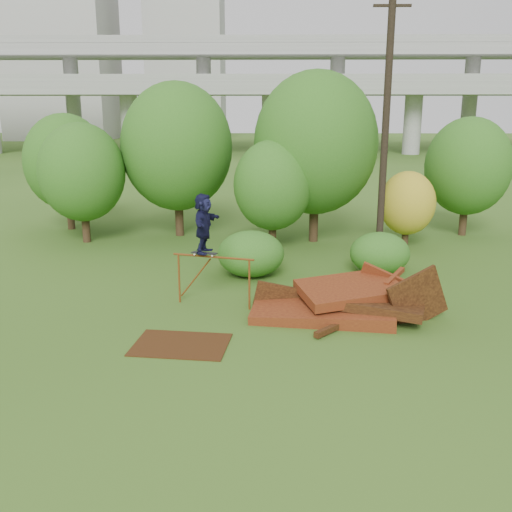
{
  "coord_description": "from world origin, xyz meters",
  "views": [
    {
      "loc": [
        -0.51,
        -14.37,
        5.9
      ],
      "look_at": [
        -0.8,
        2.0,
        1.6
      ],
      "focal_mm": 40.0,
      "sensor_mm": 36.0,
      "label": 1
    }
  ],
  "objects_px": {
    "skater": "(204,223)",
    "flat_plate": "(181,345)",
    "scrap_pile": "(341,303)",
    "utility_pole": "(386,125)"
  },
  "relations": [
    {
      "from": "flat_plate",
      "to": "skater",
      "type": "bearing_deg",
      "value": 84.21
    },
    {
      "from": "flat_plate",
      "to": "utility_pole",
      "type": "height_order",
      "value": "utility_pole"
    },
    {
      "from": "skater",
      "to": "flat_plate",
      "type": "height_order",
      "value": "skater"
    },
    {
      "from": "scrap_pile",
      "to": "flat_plate",
      "type": "distance_m",
      "value": 4.94
    },
    {
      "from": "skater",
      "to": "flat_plate",
      "type": "xyz_separation_m",
      "value": [
        -0.31,
        -3.06,
        -2.54
      ]
    },
    {
      "from": "skater",
      "to": "utility_pole",
      "type": "bearing_deg",
      "value": -34.58
    },
    {
      "from": "scrap_pile",
      "to": "utility_pole",
      "type": "bearing_deg",
      "value": 70.66
    },
    {
      "from": "scrap_pile",
      "to": "skater",
      "type": "bearing_deg",
      "value": 169.42
    },
    {
      "from": "flat_plate",
      "to": "scrap_pile",
      "type": "bearing_deg",
      "value": 27.89
    },
    {
      "from": "scrap_pile",
      "to": "utility_pole",
      "type": "distance_m",
      "value": 8.72
    }
  ]
}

